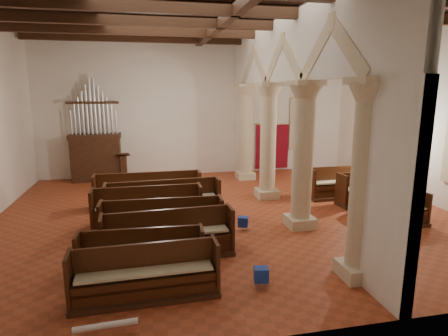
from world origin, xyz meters
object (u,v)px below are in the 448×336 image
at_px(lectern, 124,169).
at_px(aisle_pew_0, 399,215).
at_px(pipe_organ, 96,149).
at_px(nave_pew_0, 146,281).
at_px(processional_banner, 308,155).

xyz_separation_m(lectern, aisle_pew_0, (7.91, -7.11, -0.21)).
relative_size(pipe_organ, lectern, 3.45).
bearing_deg(nave_pew_0, pipe_organ, 99.71).
distance_m(pipe_organ, nave_pew_0, 10.17).
bearing_deg(pipe_organ, processional_banner, -0.04).
height_order(pipe_organ, aisle_pew_0, pipe_organ).
relative_size(pipe_organ, processional_banner, 2.16).
height_order(lectern, processional_banner, processional_banner).
relative_size(pipe_organ, nave_pew_0, 1.61).
bearing_deg(lectern, nave_pew_0, -78.35).
height_order(pipe_organ, nave_pew_0, pipe_organ).
relative_size(lectern, nave_pew_0, 0.47).
relative_size(lectern, aisle_pew_0, 0.73).
xyz_separation_m(lectern, nave_pew_0, (0.84, -9.47, -0.19)).
bearing_deg(processional_banner, nave_pew_0, -148.01).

